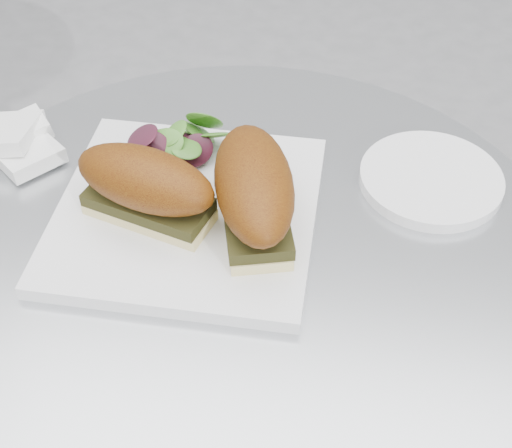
{
  "coord_description": "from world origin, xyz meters",
  "views": [
    {
      "loc": [
        0.09,
        -0.48,
        1.26
      ],
      "look_at": [
        0.02,
        0.01,
        0.77
      ],
      "focal_mm": 50.0,
      "sensor_mm": 36.0,
      "label": 1
    }
  ],
  "objects": [
    {
      "name": "saucer",
      "position": [
        0.2,
        0.14,
        0.74
      ],
      "size": [
        0.16,
        0.16,
        0.01
      ],
      "primitive_type": "cylinder",
      "color": "white",
      "rests_on": "table"
    },
    {
      "name": "sandwich_right",
      "position": [
        0.01,
        0.04,
        0.79
      ],
      "size": [
        0.12,
        0.19,
        0.08
      ],
      "rotation": [
        0.0,
        0.0,
        -1.32
      ],
      "color": "#F9E39B",
      "rests_on": "plate"
    },
    {
      "name": "plate",
      "position": [
        -0.06,
        0.05,
        0.74
      ],
      "size": [
        0.28,
        0.28,
        0.02
      ],
      "primitive_type": "cube",
      "rotation": [
        0.0,
        0.0,
        -0.02
      ],
      "color": "white",
      "rests_on": "table"
    },
    {
      "name": "napkin",
      "position": [
        -0.28,
        0.12,
        0.74
      ],
      "size": [
        0.13,
        0.13,
        0.02
      ],
      "primitive_type": null,
      "rotation": [
        0.0,
        0.0,
        -0.23
      ],
      "color": "white",
      "rests_on": "table"
    },
    {
      "name": "sandwich_left",
      "position": [
        -0.09,
        0.03,
        0.79
      ],
      "size": [
        0.17,
        0.11,
        0.08
      ],
      "rotation": [
        0.0,
        0.0,
        -0.3
      ],
      "color": "#F9E39B",
      "rests_on": "plate"
    },
    {
      "name": "salad",
      "position": [
        -0.08,
        0.12,
        0.77
      ],
      "size": [
        0.1,
        0.1,
        0.05
      ],
      "primitive_type": null,
      "color": "#4E9932",
      "rests_on": "plate"
    },
    {
      "name": "table",
      "position": [
        0.0,
        0.0,
        0.49
      ],
      "size": [
        0.7,
        0.7,
        0.73
      ],
      "color": "silver",
      "rests_on": "ground"
    }
  ]
}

